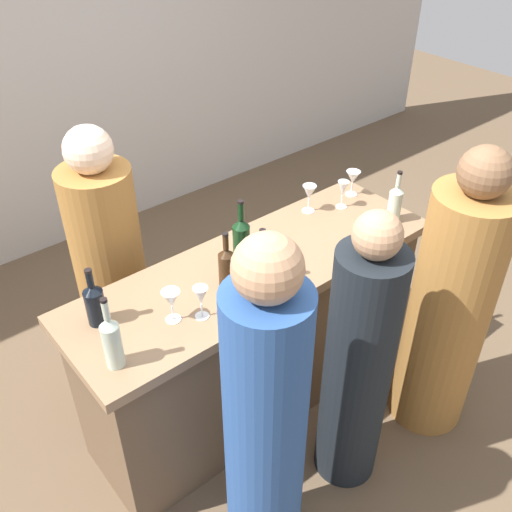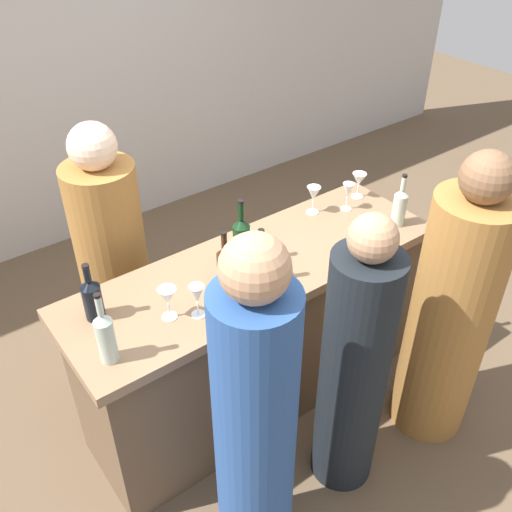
# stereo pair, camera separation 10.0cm
# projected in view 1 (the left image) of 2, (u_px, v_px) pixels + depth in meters

# --- Properties ---
(ground_plane) EXTENTS (12.00, 12.00, 0.00)m
(ground_plane) POSITION_uv_depth(u_px,v_px,m) (256.00, 396.00, 3.26)
(ground_plane) COLOR brown
(back_wall) EXTENTS (8.00, 0.10, 2.80)m
(back_wall) POSITION_uv_depth(u_px,v_px,m) (45.00, 54.00, 3.81)
(back_wall) COLOR #BCB7B2
(back_wall) RESTS_ON ground
(bar_counter) EXTENTS (1.89, 0.61, 0.93)m
(bar_counter) POSITION_uv_depth(u_px,v_px,m) (256.00, 335.00, 2.99)
(bar_counter) COLOR brown
(bar_counter) RESTS_ON ground
(wine_bottle_leftmost_clear_pale) EXTENTS (0.07, 0.07, 0.33)m
(wine_bottle_leftmost_clear_pale) POSITION_uv_depth(u_px,v_px,m) (112.00, 340.00, 2.13)
(wine_bottle_leftmost_clear_pale) COLOR #B7C6B2
(wine_bottle_leftmost_clear_pale) RESTS_ON bar_counter
(wine_bottle_second_left_near_black) EXTENTS (0.08, 0.08, 0.27)m
(wine_bottle_second_left_near_black) POSITION_uv_depth(u_px,v_px,m) (95.00, 303.00, 2.33)
(wine_bottle_second_left_near_black) COLOR black
(wine_bottle_second_left_near_black) RESTS_ON bar_counter
(wine_bottle_center_amber_brown) EXTENTS (0.07, 0.07, 0.28)m
(wine_bottle_center_amber_brown) POSITION_uv_depth(u_px,v_px,m) (227.00, 266.00, 2.53)
(wine_bottle_center_amber_brown) COLOR #331E0F
(wine_bottle_center_amber_brown) RESTS_ON bar_counter
(wine_bottle_second_right_near_black) EXTENTS (0.08, 0.08, 0.28)m
(wine_bottle_second_right_near_black) POSITION_uv_depth(u_px,v_px,m) (262.00, 263.00, 2.55)
(wine_bottle_second_right_near_black) COLOR black
(wine_bottle_second_right_near_black) RESTS_ON bar_counter
(wine_bottle_rightmost_dark_green) EXTENTS (0.08, 0.08, 0.34)m
(wine_bottle_rightmost_dark_green) POSITION_uv_depth(u_px,v_px,m) (241.00, 240.00, 2.65)
(wine_bottle_rightmost_dark_green) COLOR black
(wine_bottle_rightmost_dark_green) RESTS_ON bar_counter
(wine_bottle_far_right_clear_pale) EXTENTS (0.07, 0.07, 0.29)m
(wine_bottle_far_right_clear_pale) POSITION_uv_depth(u_px,v_px,m) (395.00, 203.00, 2.96)
(wine_bottle_far_right_clear_pale) COLOR #B7C6B2
(wine_bottle_far_right_clear_pale) RESTS_ON bar_counter
(wine_glass_near_left) EXTENTS (0.06, 0.06, 0.15)m
(wine_glass_near_left) POSITION_uv_depth(u_px,v_px,m) (201.00, 297.00, 2.36)
(wine_glass_near_left) COLOR white
(wine_glass_near_left) RESTS_ON bar_counter
(wine_glass_near_center) EXTENTS (0.08, 0.08, 0.15)m
(wine_glass_near_center) POSITION_uv_depth(u_px,v_px,m) (171.00, 300.00, 2.34)
(wine_glass_near_center) COLOR white
(wine_glass_near_center) RESTS_ON bar_counter
(wine_glass_near_right) EXTENTS (0.06, 0.06, 0.16)m
(wine_glass_near_right) POSITION_uv_depth(u_px,v_px,m) (343.00, 189.00, 3.07)
(wine_glass_near_right) COLOR white
(wine_glass_near_right) RESTS_ON bar_counter
(wine_glass_far_left) EXTENTS (0.08, 0.08, 0.15)m
(wine_glass_far_left) POSITION_uv_depth(u_px,v_px,m) (353.00, 178.00, 3.18)
(wine_glass_far_left) COLOR white
(wine_glass_far_left) RESTS_ON bar_counter
(wine_glass_far_center) EXTENTS (0.07, 0.07, 0.16)m
(wine_glass_far_center) POSITION_uv_depth(u_px,v_px,m) (309.00, 193.00, 3.04)
(wine_glass_far_center) COLOR white
(wine_glass_far_center) RESTS_ON bar_counter
(person_left_guest) EXTENTS (0.38, 0.38, 1.48)m
(person_left_guest) POSITION_uv_depth(u_px,v_px,m) (358.00, 367.00, 2.51)
(person_left_guest) COLOR black
(person_left_guest) RESTS_ON ground
(person_center_guest) EXTENTS (0.40, 0.40, 1.65)m
(person_center_guest) POSITION_uv_depth(u_px,v_px,m) (265.00, 430.00, 2.14)
(person_center_guest) COLOR #284C8C
(person_center_guest) RESTS_ON ground
(person_right_guest) EXTENTS (0.45, 0.45, 1.58)m
(person_right_guest) POSITION_uv_depth(u_px,v_px,m) (449.00, 309.00, 2.77)
(person_right_guest) COLOR #9E6B33
(person_right_guest) RESTS_ON ground
(person_server_behind) EXTENTS (0.43, 0.43, 1.54)m
(person_server_behind) POSITION_uv_depth(u_px,v_px,m) (112.00, 274.00, 3.01)
(person_server_behind) COLOR #9E6B33
(person_server_behind) RESTS_ON ground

